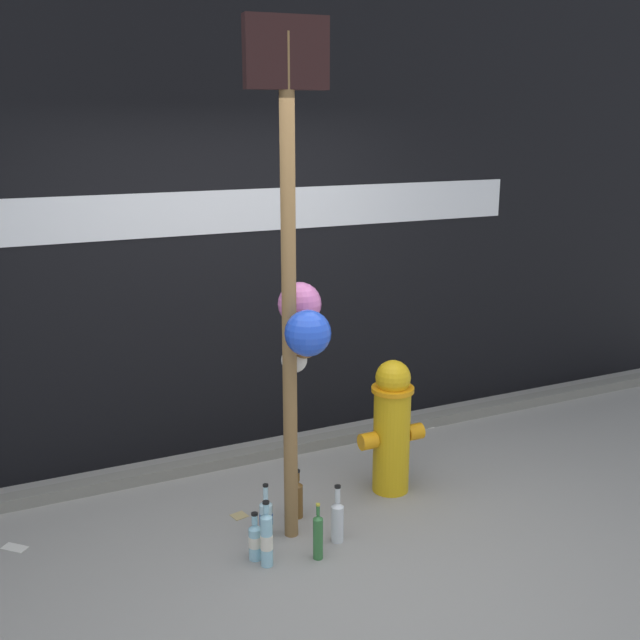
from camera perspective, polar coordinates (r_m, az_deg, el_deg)
The scene contains 14 objects.
ground_plane at distance 4.45m, azimuth 0.66°, elevation -17.62°, with size 14.00×14.00×0.00m, color gray.
building_wall at distance 5.48m, azimuth -7.73°, elevation 7.95°, with size 10.00×0.21×3.49m.
curb_strip at distance 5.56m, azimuth -5.77°, elevation -10.21°, with size 8.00×0.12×0.08m, color slate.
memorial_post at distance 4.16m, azimuth -1.68°, elevation 2.84°, with size 0.49×0.56×2.90m.
fire_hydrant at distance 5.00m, azimuth 5.44°, elevation -7.95°, with size 0.46×0.28×0.90m.
bottle_0 at distance 4.41m, azimuth -4.92°, elevation -16.21°, with size 0.07×0.07×0.29m.
bottle_1 at distance 4.80m, azimuth -1.76°, elevation -13.21°, with size 0.08×0.08×0.32m.
bottle_2 at distance 4.60m, azimuth -4.08°, elevation -14.62°, with size 0.08×0.08×0.34m.
bottle_3 at distance 4.33m, azimuth -4.05°, elevation -16.10°, with size 0.07×0.07×0.39m.
bottle_4 at distance 4.55m, azimuth 1.32°, elevation -14.79°, with size 0.07×0.07×0.35m.
bottle_5 at distance 4.39m, azimuth -0.15°, elevation -15.96°, with size 0.06×0.06×0.34m.
litter_0 at distance 6.21m, azimuth 8.21°, elevation -7.92°, with size 0.07×0.08×0.01m, color silver.
litter_1 at distance 4.88m, azimuth -22.03°, elevation -15.60°, with size 0.15×0.07×0.01m, color silver.
litter_2 at distance 4.89m, azimuth -6.11°, elevation -14.44°, with size 0.09×0.09×0.01m, color tan.
Camera 1 is at (-1.66, -3.37, 2.38)m, focal length 42.44 mm.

